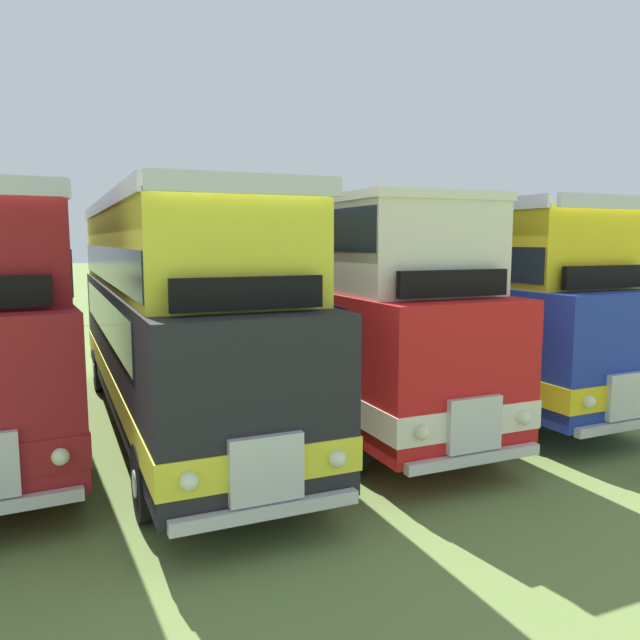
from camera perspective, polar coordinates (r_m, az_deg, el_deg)
The scene contains 3 objects.
bus_sixth_in_row at distance 12.70m, azimuth -13.49°, elevation 0.91°, with size 3.04×11.64×4.52m.
bus_seventh_in_row at distance 13.89m, azimuth -0.06°, elevation 2.09°, with size 3.03×11.17×4.49m.
bus_eighth_in_row at distance 15.60m, azimuth 11.09°, elevation 2.10°, with size 2.83×10.72×4.52m.
Camera 1 is at (2.25, -12.56, 3.73)m, focal length 34.87 mm.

